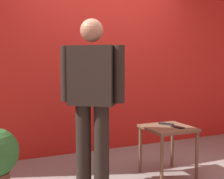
{
  "coord_description": "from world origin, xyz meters",
  "views": [
    {
      "loc": [
        -1.56,
        -2.47,
        1.25
      ],
      "look_at": [
        -0.23,
        0.55,
        0.96
      ],
      "focal_mm": 46.41,
      "sensor_mm": 36.0,
      "label": 1
    }
  ],
  "objects_px": {
    "standing_person": "(92,94)",
    "side_table": "(168,135)",
    "tv_remote": "(166,124)",
    "cell_phone": "(178,127)"
  },
  "relations": [
    {
      "from": "standing_person",
      "to": "side_table",
      "type": "bearing_deg",
      "value": -6.92
    },
    {
      "from": "standing_person",
      "to": "tv_remote",
      "type": "xyz_separation_m",
      "value": [
        0.9,
        -0.01,
        -0.38
      ]
    },
    {
      "from": "tv_remote",
      "to": "standing_person",
      "type": "bearing_deg",
      "value": 145.26
    },
    {
      "from": "standing_person",
      "to": "cell_phone",
      "type": "bearing_deg",
      "value": -11.44
    },
    {
      "from": "tv_remote",
      "to": "side_table",
      "type": "bearing_deg",
      "value": -147.65
    },
    {
      "from": "standing_person",
      "to": "side_table",
      "type": "relative_size",
      "value": 3.03
    },
    {
      "from": "side_table",
      "to": "cell_phone",
      "type": "height_order",
      "value": "cell_phone"
    },
    {
      "from": "standing_person",
      "to": "side_table",
      "type": "distance_m",
      "value": 0.99
    },
    {
      "from": "cell_phone",
      "to": "tv_remote",
      "type": "xyz_separation_m",
      "value": [
        -0.03,
        0.18,
        0.01
      ]
    },
    {
      "from": "side_table",
      "to": "cell_phone",
      "type": "distance_m",
      "value": 0.14
    }
  ]
}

